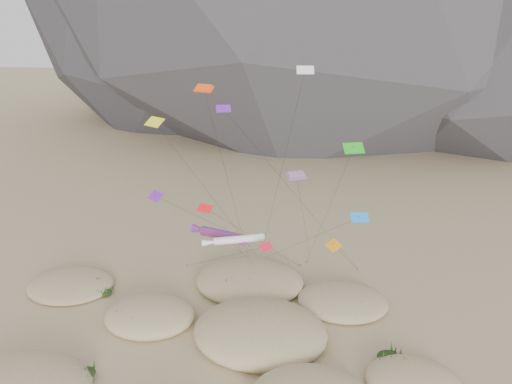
# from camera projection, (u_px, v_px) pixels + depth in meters

# --- Properties ---
(ground) EXTENTS (500.00, 500.00, 0.00)m
(ground) POSITION_uv_depth(u_px,v_px,m) (225.00, 366.00, 52.93)
(ground) COLOR #CCB789
(ground) RESTS_ON ground
(dunes) EXTENTS (53.92, 39.46, 4.07)m
(dunes) POSITION_uv_depth(u_px,v_px,m) (213.00, 339.00, 56.11)
(dunes) COLOR #CCB789
(dunes) RESTS_ON ground
(dune_grass) EXTENTS (40.79, 26.97, 1.58)m
(dune_grass) POSITION_uv_depth(u_px,v_px,m) (228.00, 336.00, 56.33)
(dune_grass) COLOR black
(dune_grass) RESTS_ON ground
(kite_stakes) EXTENTS (24.85, 3.84, 0.30)m
(kite_stakes) POSITION_uv_depth(u_px,v_px,m) (270.00, 263.00, 73.82)
(kite_stakes) COLOR #3F2D1E
(kite_stakes) RESTS_ON ground
(rainbow_tube_kite) EXTENTS (7.85, 14.32, 11.84)m
(rainbow_tube_kite) POSITION_uv_depth(u_px,v_px,m) (221.00, 235.00, 57.99)
(rainbow_tube_kite) COLOR red
(rainbow_tube_kite) RESTS_ON ground
(white_tube_kite) EXTENTS (7.01, 17.10, 12.10)m
(white_tube_kite) POSITION_uv_depth(u_px,v_px,m) (235.00, 240.00, 55.57)
(white_tube_kite) COLOR silver
(white_tube_kite) RESTS_ON ground
(orange_parafoil) EXTENTS (5.70, 7.29, 26.96)m
(orange_parafoil) POSITION_uv_depth(u_px,v_px,m) (204.00, 91.00, 60.61)
(orange_parafoil) COLOR #F9490D
(orange_parafoil) RESTS_ON ground
(multi_parafoil) EXTENTS (2.39, 18.71, 19.05)m
(multi_parafoil) POSITION_uv_depth(u_px,v_px,m) (297.00, 177.00, 54.32)
(multi_parafoil) COLOR red
(multi_parafoil) RESTS_ON ground
(delta_kites) EXTENTS (25.65, 19.78, 29.54)m
(delta_kites) POSITION_uv_depth(u_px,v_px,m) (263.00, 174.00, 56.01)
(delta_kites) COLOR #6D1BA2
(delta_kites) RESTS_ON ground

